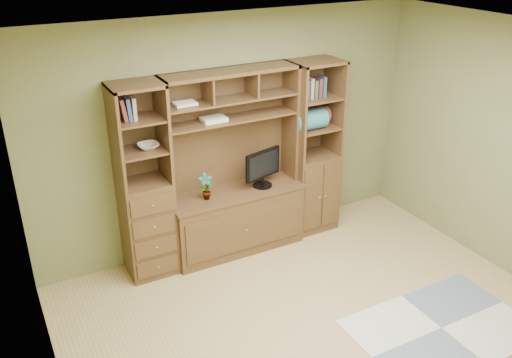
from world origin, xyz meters
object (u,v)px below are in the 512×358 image
right_tower (313,148)px  monitor (263,162)px  left_tower (144,184)px  center_hutch (235,166)px

right_tower → monitor: size_ratio=3.50×
left_tower → center_hutch: bearing=-2.3°
center_hutch → left_tower: bearing=177.7°
right_tower → monitor: (-0.71, -0.07, -0.00)m
monitor → right_tower: bearing=-8.5°
center_hutch → right_tower: size_ratio=1.00×
left_tower → monitor: left_tower is taller
center_hutch → left_tower: same height
center_hutch → monitor: 0.32m
monitor → center_hutch: bearing=159.1°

